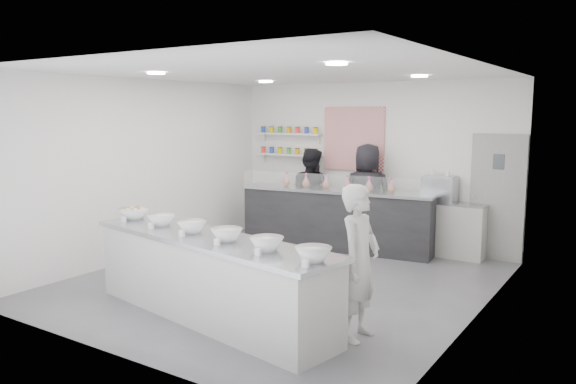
% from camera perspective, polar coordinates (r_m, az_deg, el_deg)
% --- Properties ---
extents(floor, '(6.00, 6.00, 0.00)m').
position_cam_1_polar(floor, '(8.29, -0.64, -9.09)').
color(floor, '#515156').
rests_on(floor, ground).
extents(ceiling, '(6.00, 6.00, 0.00)m').
position_cam_1_polar(ceiling, '(7.94, -0.67, 12.07)').
color(ceiling, white).
rests_on(ceiling, floor).
extents(back_wall, '(5.50, 0.00, 5.50)m').
position_cam_1_polar(back_wall, '(10.59, 8.41, 2.87)').
color(back_wall, white).
rests_on(back_wall, floor).
extents(left_wall, '(0.00, 6.00, 6.00)m').
position_cam_1_polar(left_wall, '(9.76, -14.21, 2.27)').
color(left_wall, white).
rests_on(left_wall, floor).
extents(right_wall, '(0.00, 6.00, 6.00)m').
position_cam_1_polar(right_wall, '(6.85, 18.84, -0.31)').
color(right_wall, white).
rests_on(right_wall, floor).
extents(back_door, '(0.88, 0.04, 2.10)m').
position_cam_1_polar(back_door, '(9.88, 20.48, -0.56)').
color(back_door, gray).
rests_on(back_door, floor).
extents(pattern_panel, '(1.25, 0.03, 1.20)m').
position_cam_1_polar(pattern_panel, '(10.69, 6.69, 5.37)').
color(pattern_panel, red).
rests_on(pattern_panel, back_wall).
extents(jar_shelf_lower, '(1.45, 0.22, 0.04)m').
position_cam_1_polar(jar_shelf_lower, '(11.33, 0.13, 3.81)').
color(jar_shelf_lower, silver).
rests_on(jar_shelf_lower, back_wall).
extents(jar_shelf_upper, '(1.45, 0.22, 0.04)m').
position_cam_1_polar(jar_shelf_upper, '(11.31, 0.13, 5.93)').
color(jar_shelf_upper, silver).
rests_on(jar_shelf_upper, back_wall).
extents(preserve_jars, '(1.45, 0.10, 0.56)m').
position_cam_1_polar(preserve_jars, '(11.30, 0.07, 5.22)').
color(preserve_jars, '#FB302B').
rests_on(preserve_jars, jar_shelf_lower).
extents(downlight_0, '(0.24, 0.24, 0.02)m').
position_cam_1_polar(downlight_0, '(8.07, -13.24, 11.66)').
color(downlight_0, white).
rests_on(downlight_0, ceiling).
extents(downlight_1, '(0.24, 0.24, 0.02)m').
position_cam_1_polar(downlight_1, '(6.36, 4.96, 12.84)').
color(downlight_1, white).
rests_on(downlight_1, ceiling).
extents(downlight_2, '(0.24, 0.24, 0.02)m').
position_cam_1_polar(downlight_2, '(10.04, -2.27, 11.13)').
color(downlight_2, white).
rests_on(downlight_2, ceiling).
extents(downlight_3, '(0.24, 0.24, 0.02)m').
position_cam_1_polar(downlight_3, '(8.73, 13.20, 11.37)').
color(downlight_3, white).
rests_on(downlight_3, ceiling).
extents(prep_counter, '(3.74, 1.46, 1.00)m').
position_cam_1_polar(prep_counter, '(6.82, -7.96, -8.61)').
color(prep_counter, '#ADADA8').
rests_on(prep_counter, floor).
extents(back_bar, '(3.56, 1.07, 1.09)m').
position_cam_1_polar(back_bar, '(10.13, 4.92, -2.77)').
color(back_bar, black).
rests_on(back_bar, floor).
extents(sneeze_guard, '(3.44, 0.44, 0.30)m').
position_cam_1_polar(sneeze_guard, '(9.74, 4.32, 0.93)').
color(sneeze_guard, white).
rests_on(sneeze_guard, back_bar).
extents(espresso_ledge, '(1.26, 0.40, 0.94)m').
position_cam_1_polar(espresso_ledge, '(9.99, 15.87, -3.65)').
color(espresso_ledge, '#ADADA8').
rests_on(espresso_ledge, floor).
extents(espresso_machine, '(0.56, 0.38, 0.42)m').
position_cam_1_polar(espresso_machine, '(9.92, 15.16, 0.29)').
color(espresso_machine, '#93969E').
rests_on(espresso_machine, espresso_ledge).
extents(cup_stacks, '(0.24, 0.24, 0.37)m').
position_cam_1_polar(cup_stacks, '(9.94, 14.86, 0.16)').
color(cup_stacks, gray).
rests_on(cup_stacks, espresso_ledge).
extents(prep_bowls, '(3.64, 1.10, 0.15)m').
position_cam_1_polar(prep_bowls, '(6.68, -8.06, -3.91)').
color(prep_bowls, white).
rests_on(prep_bowls, prep_counter).
extents(label_cards, '(3.31, 0.04, 0.07)m').
position_cam_1_polar(label_cards, '(6.28, -10.42, -5.11)').
color(label_cards, white).
rests_on(label_cards, prep_counter).
extents(cookie_bags, '(2.14, 0.40, 0.26)m').
position_cam_1_polar(cookie_bags, '(10.03, 4.97, 1.02)').
color(cookie_bags, '#CA5B7F').
rests_on(cookie_bags, back_bar).
extents(woman_prep, '(0.42, 0.63, 1.70)m').
position_cam_1_polar(woman_prep, '(6.13, 7.25, -7.12)').
color(woman_prep, beige).
rests_on(woman_prep, floor).
extents(staff_left, '(0.87, 0.69, 1.77)m').
position_cam_1_polar(staff_left, '(10.80, 2.29, -0.23)').
color(staff_left, black).
rests_on(staff_left, floor).
extents(staff_right, '(1.05, 0.81, 1.90)m').
position_cam_1_polar(staff_right, '(10.24, 8.03, -0.39)').
color(staff_right, black).
rests_on(staff_right, floor).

